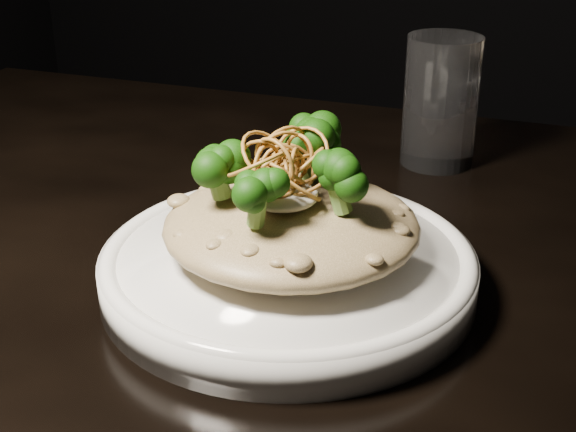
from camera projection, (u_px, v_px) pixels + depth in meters
The scene contains 7 objects.
table at pixel (278, 353), 0.63m from camera, with size 1.10×0.80×0.75m.
plate at pixel (288, 270), 0.56m from camera, with size 0.26×0.26×0.03m, color white.
risotto at pixel (292, 225), 0.55m from camera, with size 0.18×0.18×0.04m, color brown.
broccoli at pixel (283, 174), 0.52m from camera, with size 0.12×0.12×0.04m, color black, non-canonical shape.
cheese at pixel (283, 196), 0.53m from camera, with size 0.05×0.05×0.01m, color white.
shallots at pixel (284, 161), 0.53m from camera, with size 0.05×0.05×0.03m, color brown, non-canonical shape.
drinking_glass at pixel (441, 101), 0.76m from camera, with size 0.07×0.07×0.12m, color silver.
Camera 1 is at (0.19, -0.49, 1.03)m, focal length 50.00 mm.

